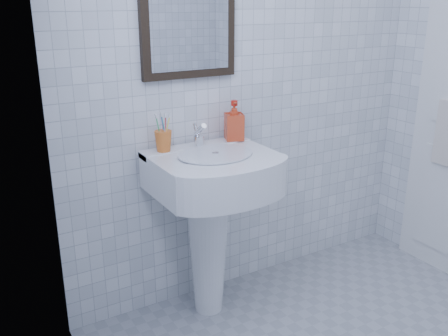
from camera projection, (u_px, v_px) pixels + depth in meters
wall_back at (253, 70)px, 2.68m from camera, size 2.20×0.02×2.50m
wall_left at (148, 162)px, 1.17m from camera, size 0.02×2.40×2.50m
washbasin at (210, 207)px, 2.53m from camera, size 0.59×0.43×0.91m
faucet at (199, 136)px, 2.50m from camera, size 0.05×0.11×0.13m
toothbrush_cup at (163, 141)px, 2.42m from camera, size 0.11×0.11×0.10m
soap_dispenser at (234, 120)px, 2.61m from camera, size 0.12×0.12×0.21m
wall_mirror at (189, 13)px, 2.38m from camera, size 0.50×0.04×0.62m
hand_towel at (448, 134)px, 2.90m from camera, size 0.03×0.16×0.38m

